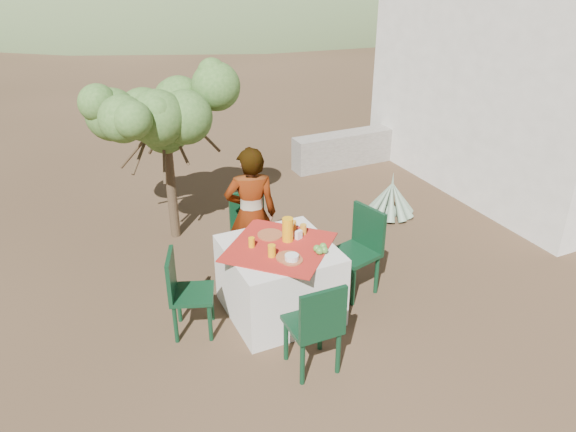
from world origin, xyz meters
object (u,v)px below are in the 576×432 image
(chair_far, at_px, (250,226))
(juice_pitcher, at_px, (288,230))
(shrub_tree, at_px, (168,121))
(agave, at_px, (391,199))
(chair_near, at_px, (316,324))
(person, at_px, (251,215))
(chair_left, at_px, (184,290))
(guesthouse, at_px, (542,81))
(chair_right, at_px, (360,247))
(table, at_px, (280,279))

(chair_far, xyz_separation_m, juice_pitcher, (0.04, -0.91, 0.39))
(shrub_tree, height_order, agave, shrub_tree)
(chair_near, relative_size, person, 0.60)
(chair_left, bearing_deg, shrub_tree, 7.60)
(person, height_order, juice_pitcher, person)
(chair_left, height_order, agave, chair_left)
(person, xyz_separation_m, guesthouse, (5.06, 0.92, 0.73))
(chair_near, relative_size, chair_right, 0.97)
(chair_right, bearing_deg, shrub_tree, -159.82)
(table, bearing_deg, chair_right, 0.57)
(person, relative_size, guesthouse, 0.37)
(chair_far, xyz_separation_m, chair_right, (0.86, -0.97, 0.03))
(chair_left, relative_size, juice_pitcher, 3.53)
(chair_left, xyz_separation_m, agave, (3.23, 1.28, -0.24))
(table, height_order, guesthouse, guesthouse)
(chair_near, relative_size, shrub_tree, 0.49)
(chair_left, height_order, guesthouse, guesthouse)
(chair_near, xyz_separation_m, shrub_tree, (-0.41, 3.04, 0.99))
(agave, xyz_separation_m, guesthouse, (2.78, 0.30, 1.26))
(chair_left, bearing_deg, chair_far, -28.38)
(table, xyz_separation_m, chair_near, (-0.08, -0.95, 0.13))
(guesthouse, bearing_deg, chair_near, -153.12)
(chair_right, bearing_deg, juice_pitcher, -108.62)
(chair_right, xyz_separation_m, guesthouse, (4.12, 1.65, 0.97))
(agave, bearing_deg, chair_left, -158.45)
(shrub_tree, distance_m, juice_pitcher, 2.20)
(chair_far, bearing_deg, chair_right, -47.02)
(chair_left, height_order, shrub_tree, shrub_tree)
(table, relative_size, chair_far, 1.47)
(agave, bearing_deg, chair_right, -134.89)
(table, xyz_separation_m, person, (0.00, 0.74, 0.39))
(chair_far, relative_size, chair_left, 1.03)
(chair_far, bearing_deg, agave, 11.29)
(shrub_tree, distance_m, agave, 3.13)
(chair_near, distance_m, person, 1.71)
(chair_near, relative_size, agave, 1.31)
(chair_far, distance_m, shrub_tree, 1.60)
(chair_far, xyz_separation_m, shrub_tree, (-0.57, 1.11, 1.01))
(table, height_order, chair_right, chair_right)
(chair_far, distance_m, guesthouse, 5.13)
(chair_near, relative_size, guesthouse, 0.22)
(shrub_tree, bearing_deg, person, -69.96)
(chair_right, bearing_deg, person, -142.24)
(agave, height_order, guesthouse, guesthouse)
(chair_near, xyz_separation_m, guesthouse, (5.14, 2.61, 0.99))
(shrub_tree, xyz_separation_m, juice_pitcher, (0.61, -2.02, -0.62))
(table, height_order, shrub_tree, shrub_tree)
(table, bearing_deg, person, 89.86)
(table, xyz_separation_m, juice_pitcher, (0.12, 0.07, 0.50))
(agave, height_order, juice_pitcher, juice_pitcher)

